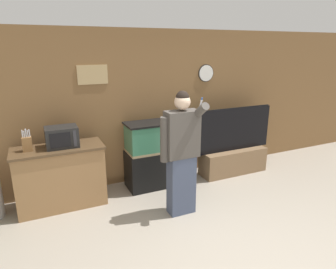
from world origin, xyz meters
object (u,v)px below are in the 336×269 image
object	(u,v)px
counter_island	(61,177)
microwave	(62,137)
aquarium_on_stand	(158,154)
tv_on_stand	(233,154)
knife_block	(27,143)
person_standing	(181,152)

from	to	relation	value
counter_island	microwave	xyz separation A→B (m)	(0.07, 0.00, 0.61)
aquarium_on_stand	tv_on_stand	world-z (taller)	tv_on_stand
knife_block	microwave	bearing A→B (deg)	0.98
counter_island	person_standing	distance (m)	1.83
microwave	knife_block	world-z (taller)	knife_block
aquarium_on_stand	tv_on_stand	size ratio (longest dim) A/B	0.73
person_standing	counter_island	bearing A→B (deg)	148.90
counter_island	knife_block	xyz separation A→B (m)	(-0.38, -0.00, 0.58)
knife_block	tv_on_stand	distance (m)	3.52
person_standing	tv_on_stand	bearing A→B (deg)	29.03
knife_block	aquarium_on_stand	distance (m)	2.03
counter_island	microwave	distance (m)	0.61
knife_block	person_standing	bearing A→B (deg)	-25.61
microwave	knife_block	xyz separation A→B (m)	(-0.46, -0.01, -0.03)
person_standing	aquarium_on_stand	bearing A→B (deg)	86.26
microwave	aquarium_on_stand	bearing A→B (deg)	1.99
knife_block	tv_on_stand	size ratio (longest dim) A/B	0.20
knife_block	tv_on_stand	world-z (taller)	tv_on_stand
aquarium_on_stand	person_standing	distance (m)	1.04
counter_island	tv_on_stand	world-z (taller)	tv_on_stand
tv_on_stand	aquarium_on_stand	bearing A→B (deg)	175.64
knife_block	person_standing	world-z (taller)	person_standing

